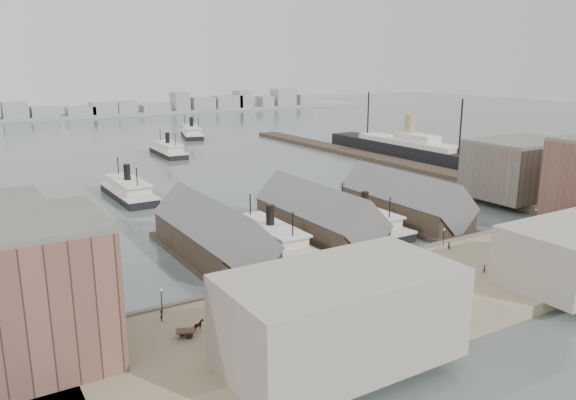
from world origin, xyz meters
TOP-DOWN VIEW (x-y plane):
  - ground at (0.00, 0.00)m, footprint 900.00×900.00m
  - quay at (0.00, -20.00)m, footprint 180.00×30.00m
  - seawall at (0.00, -5.20)m, footprint 180.00×1.20m
  - east_wharf at (78.00, 90.00)m, footprint 10.00×180.00m
  - ferry_shed_west at (-26.00, 16.88)m, footprint 14.00×42.00m
  - ferry_shed_center at (0.00, 16.88)m, footprint 14.00×42.00m
  - ferry_shed_east at (26.00, 16.88)m, footprint 14.00×42.00m
  - warehouse_east_back at (68.00, 15.00)m, footprint 28.00×20.00m
  - street_bldg_center at (20.00, -32.00)m, footprint 24.00×16.00m
  - street_bldg_west at (-30.00, -32.00)m, footprint 30.00×16.00m
  - lamp_post_far_w at (-45.00, -7.00)m, footprint 0.44×0.44m
  - lamp_post_near_w at (-15.00, -7.00)m, footprint 0.44×0.44m
  - lamp_post_near_e at (15.00, -7.00)m, footprint 0.44×0.44m
  - lamp_post_far_e at (45.00, -7.00)m, footprint 0.44×0.44m
  - far_shore at (-2.07, 334.14)m, footprint 500.00×40.00m
  - ferry_docked_west at (-13.00, 15.96)m, footprint 8.53×28.44m
  - ferry_docked_east at (13.00, 16.31)m, footprint 8.24×27.45m
  - ferry_open_near at (-26.43, 76.58)m, footprint 9.55×30.26m
  - ferry_open_mid at (9.57, 143.74)m, footprint 9.67×29.07m
  - ferry_open_far at (40.09, 193.13)m, footprint 17.28×32.19m
  - ocean_steamer at (92.00, 85.40)m, footprint 12.40×90.59m
  - tram at (45.87, -15.98)m, footprint 2.81×10.73m
  - horse_cart_left at (-43.12, -15.62)m, footprint 4.82×3.01m
  - horse_cart_center at (-12.93, -14.11)m, footprint 4.83×1.73m
  - horse_cart_right at (13.40, -25.51)m, footprint 4.72×2.38m
  - pedestrian_0 at (-45.96, -9.60)m, footprint 0.57×0.70m
  - pedestrian_1 at (-33.16, -19.60)m, footprint 0.78×0.91m
  - pedestrian_2 at (-27.25, -9.53)m, footprint 1.20×0.75m
  - pedestrian_3 at (-20.16, -20.26)m, footprint 0.98×0.50m
  - pedestrian_4 at (-2.35, -10.94)m, footprint 0.93×0.98m
  - pedestrian_5 at (10.29, -21.46)m, footprint 0.71×0.72m
  - pedestrian_6 at (14.74, -8.71)m, footprint 0.83×0.67m
  - pedestrian_8 at (45.31, -9.24)m, footprint 0.57×1.03m

SIDE VIEW (x-z plane):
  - ground at x=0.00m, z-range 0.00..0.00m
  - east_wharf at x=78.00m, z-range 0.00..1.60m
  - quay at x=0.00m, z-range 0.00..2.00m
  - seawall at x=0.00m, z-range 0.00..2.30m
  - ferry_docked_east at x=13.00m, z-range -2.60..7.20m
  - ferry_docked_west at x=-13.00m, z-range -2.70..7.46m
  - ferry_open_mid at x=9.57m, z-range -2.73..7.55m
  - ferry_open_near at x=-26.43m, z-range -2.86..7.90m
  - ferry_open_far at x=40.09m, z-range -2.93..8.09m
  - horse_cart_right at x=13.40m, z-range 2.04..3.48m
  - horse_cart_center at x=-12.93m, z-range 2.05..3.48m
  - pedestrian_6 at x=14.74m, z-range 2.00..3.60m
  - pedestrian_1 at x=-33.16m, z-range 2.00..3.60m
  - pedestrian_5 at x=10.29m, z-range 2.00..3.60m
  - pedestrian_3 at x=-20.16m, z-range 2.00..3.61m
  - horse_cart_left at x=-43.12m, z-range 2.01..3.63m
  - pedestrian_8 at x=45.31m, z-range 2.00..3.66m
  - pedestrian_4 at x=-2.35m, z-range 2.00..3.68m
  - pedestrian_0 at x=-45.96m, z-range 2.00..3.72m
  - pedestrian_2 at x=-27.25m, z-range 2.00..3.78m
  - ocean_steamer at x=92.00m, z-range -5.16..12.95m
  - far_shore at x=-2.07m, z-range -3.96..11.77m
  - tram at x=45.87m, z-range 2.05..5.86m
  - ferry_shed_west at x=-26.00m, z-range -1.66..10.94m
  - ferry_shed_center at x=0.00m, z-range -1.66..10.94m
  - ferry_shed_east at x=26.00m, z-range -1.66..10.94m
  - lamp_post_far_w at x=-45.00m, z-range 2.75..6.67m
  - lamp_post_near_w at x=-15.00m, z-range 2.75..6.67m
  - lamp_post_near_e at x=15.00m, z-range 2.75..6.67m
  - lamp_post_far_e at x=45.00m, z-range 2.75..6.67m
  - street_bldg_center at x=20.00m, z-range 2.00..12.00m
  - street_bldg_west at x=-30.00m, z-range 2.00..14.00m
  - warehouse_east_back at x=68.00m, z-range 2.00..17.00m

